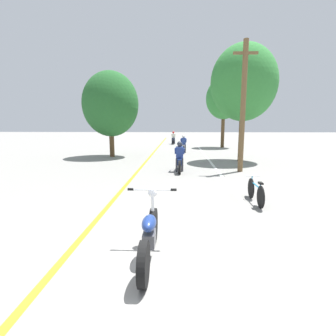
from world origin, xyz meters
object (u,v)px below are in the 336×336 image
at_px(bicycle_parked, 256,192).
at_px(roadside_tree_right_far, 224,99).
at_px(motorcycle_rider_mid, 183,146).
at_px(roadside_tree_right_near, 244,83).
at_px(utility_pole, 243,106).
at_px(motorcycle_foreground, 149,235).
at_px(motorcycle_rider_far, 173,139).
at_px(motorcycle_rider_lead, 180,160).
at_px(roadside_tree_left, 110,104).

bearing_deg(bicycle_parked, roadside_tree_right_far, 83.96).
distance_m(roadside_tree_right_far, motorcycle_rider_mid, 7.10).
bearing_deg(roadside_tree_right_near, roadside_tree_right_far, 87.86).
xyz_separation_m(utility_pole, roadside_tree_right_far, (1.14, 12.34, 1.38)).
xyz_separation_m(utility_pole, motorcycle_rider_mid, (-2.59, 7.75, -2.55)).
distance_m(utility_pole, roadside_tree_right_near, 3.91).
height_order(motorcycle_foreground, motorcycle_rider_far, motorcycle_rider_far).
xyz_separation_m(motorcycle_rider_lead, motorcycle_rider_mid, (0.32, 7.84, -0.02)).
bearing_deg(motorcycle_rider_far, roadside_tree_left, -109.90).
distance_m(roadside_tree_right_near, motorcycle_rider_far, 13.99).
bearing_deg(roadside_tree_left, motorcycle_foreground, -73.19).
relative_size(utility_pole, bicycle_parked, 3.72).
distance_m(utility_pole, bicycle_parked, 5.75).
height_order(roadside_tree_right_far, motorcycle_rider_lead, roadside_tree_right_far).
bearing_deg(motorcycle_rider_mid, bicycle_parked, -81.58).
distance_m(motorcycle_rider_lead, motorcycle_rider_far, 16.28).
bearing_deg(roadside_tree_right_near, bicycle_parked, -100.02).
bearing_deg(motorcycle_rider_mid, roadside_tree_right_far, 50.99).
relative_size(motorcycle_rider_mid, motorcycle_rider_far, 1.01).
bearing_deg(bicycle_parked, roadside_tree_left, 123.68).
bearing_deg(roadside_tree_left, roadside_tree_right_near, -11.60).
xyz_separation_m(motorcycle_rider_far, bicycle_parked, (2.85, -21.18, -0.18)).
height_order(roadside_tree_left, bicycle_parked, roadside_tree_left).
relative_size(motorcycle_foreground, motorcycle_rider_mid, 1.04).
relative_size(utility_pole, roadside_tree_right_far, 0.94).
distance_m(utility_pole, roadside_tree_right_far, 12.47).
bearing_deg(motorcycle_rider_lead, motorcycle_foreground, -93.65).
xyz_separation_m(roadside_tree_right_far, motorcycle_rider_mid, (-3.72, -4.60, -3.93)).
bearing_deg(bicycle_parked, motorcycle_rider_mid, 98.42).
xyz_separation_m(roadside_tree_right_far, bicycle_parked, (-1.84, -17.36, -4.11)).
xyz_separation_m(utility_pole, motorcycle_foreground, (-3.43, -8.31, -2.64)).
height_order(motorcycle_rider_far, bicycle_parked, motorcycle_rider_far).
xyz_separation_m(roadside_tree_left, motorcycle_rider_mid, (4.93, 2.53, -2.99)).
height_order(roadside_tree_right_near, motorcycle_rider_mid, roadside_tree_right_near).
height_order(motorcycle_rider_mid, bicycle_parked, motorcycle_rider_mid).
xyz_separation_m(motorcycle_foreground, motorcycle_rider_far, (-0.12, 24.48, 0.09)).
relative_size(roadside_tree_left, motorcycle_rider_lead, 2.83).
height_order(roadside_tree_right_far, motorcycle_rider_mid, roadside_tree_right_far).
relative_size(motorcycle_rider_lead, motorcycle_rider_mid, 0.99).
height_order(roadside_tree_right_near, bicycle_parked, roadside_tree_right_near).
relative_size(utility_pole, motorcycle_rider_far, 2.99).
xyz_separation_m(roadside_tree_right_near, motorcycle_rider_mid, (-3.39, 4.23, -4.06)).
relative_size(roadside_tree_right_far, roadside_tree_left, 1.12).
relative_size(roadside_tree_right_near, roadside_tree_left, 1.20).
height_order(motorcycle_foreground, motorcycle_rider_mid, motorcycle_rider_mid).
bearing_deg(motorcycle_foreground, utility_pole, 67.57).
relative_size(motorcycle_foreground, bicycle_parked, 1.31).
relative_size(utility_pole, roadside_tree_left, 1.05).
bearing_deg(motorcycle_rider_mid, motorcycle_rider_lead, -92.33).
xyz_separation_m(utility_pole, motorcycle_rider_far, (-3.55, 16.17, -2.55)).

